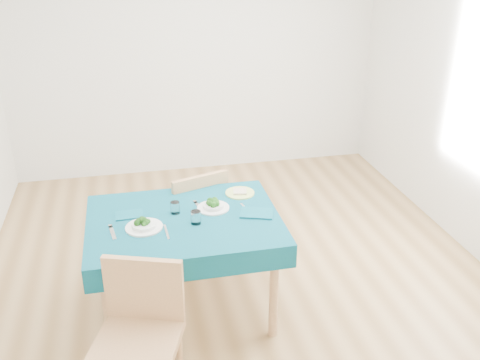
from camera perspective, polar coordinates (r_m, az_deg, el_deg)
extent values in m
cube|color=olive|center=(4.33, 0.00, -10.40)|extent=(4.00, 4.50, 0.02)
cube|color=silver|center=(5.86, -4.84, 13.57)|extent=(4.00, 0.02, 2.70)
cube|color=silver|center=(1.82, 15.90, -14.91)|extent=(4.00, 0.02, 2.70)
cube|color=#084758|center=(3.78, -5.77, -9.15)|extent=(1.27, 0.96, 0.76)
cube|color=tan|center=(3.03, -11.24, -14.78)|extent=(0.60, 0.63, 1.15)
cube|color=tan|center=(4.26, -5.44, -2.05)|extent=(0.59, 0.61, 1.13)
cube|color=silver|center=(3.50, -13.44, -5.48)|extent=(0.05, 0.19, 0.00)
cube|color=silver|center=(3.44, -7.84, -5.50)|extent=(0.03, 0.19, 0.00)
cube|color=silver|center=(3.72, -4.33, -2.90)|extent=(0.06, 0.18, 0.00)
cube|color=silver|center=(3.68, 0.68, -3.11)|extent=(0.05, 0.18, 0.00)
cube|color=#0B4F62|center=(3.68, -11.73, -3.66)|extent=(0.19, 0.13, 0.01)
cube|color=#0B4F62|center=(3.62, 1.80, -3.55)|extent=(0.26, 0.22, 0.01)
cylinder|color=white|center=(3.64, -6.94, -2.94)|extent=(0.06, 0.06, 0.08)
cylinder|color=white|center=(3.50, -4.73, -3.99)|extent=(0.07, 0.07, 0.09)
cylinder|color=#C8E36F|center=(3.90, -0.01, -1.38)|extent=(0.21, 0.21, 0.01)
cube|color=beige|center=(3.89, -0.01, -1.22)|extent=(0.11, 0.11, 0.01)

